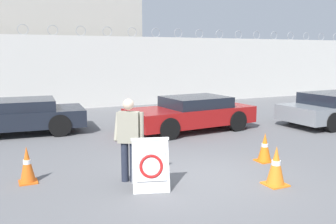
% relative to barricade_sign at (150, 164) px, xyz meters
% --- Properties ---
extents(ground_plane, '(90.00, 90.00, 0.00)m').
position_rel_barricade_sign_xyz_m(ground_plane, '(1.13, 0.16, -0.50)').
color(ground_plane, slate).
extents(perimeter_wall, '(36.00, 0.30, 3.85)m').
position_rel_barricade_sign_xyz_m(perimeter_wall, '(1.13, 11.31, 1.21)').
color(perimeter_wall, silver).
rests_on(perimeter_wall, ground_plane).
extents(building_block, '(9.93, 7.13, 6.49)m').
position_rel_barricade_sign_xyz_m(building_block, '(-0.21, 16.40, 2.75)').
color(building_block, '#B2ADA3').
rests_on(building_block, ground_plane).
extents(barricade_sign, '(0.84, 0.80, 1.01)m').
position_rel_barricade_sign_xyz_m(barricade_sign, '(0.00, 0.00, 0.00)').
color(barricade_sign, white).
rests_on(barricade_sign, ground_plane).
extents(security_guard, '(0.57, 0.59, 1.71)m').
position_rel_barricade_sign_xyz_m(security_guard, '(-0.22, 0.59, 0.45)').
color(security_guard, '#232838').
rests_on(security_guard, ground_plane).
extents(traffic_cone_near, '(0.43, 0.43, 0.80)m').
position_rel_barricade_sign_xyz_m(traffic_cone_near, '(2.34, -0.84, -0.10)').
color(traffic_cone_near, orange).
rests_on(traffic_cone_near, ground_plane).
extents(traffic_cone_mid, '(0.38, 0.38, 0.70)m').
position_rel_barricade_sign_xyz_m(traffic_cone_mid, '(3.21, 0.57, -0.15)').
color(traffic_cone_mid, orange).
rests_on(traffic_cone_mid, ground_plane).
extents(traffic_cone_far, '(0.36, 0.36, 0.76)m').
position_rel_barricade_sign_xyz_m(traffic_cone_far, '(-2.13, 1.37, -0.12)').
color(traffic_cone_far, orange).
rests_on(traffic_cone_far, ground_plane).
extents(parked_car_front_coupe, '(4.55, 2.25, 1.12)m').
position_rel_barricade_sign_xyz_m(parked_car_front_coupe, '(-2.11, 6.47, 0.09)').
color(parked_car_front_coupe, black).
rests_on(parked_car_front_coupe, ground_plane).
extents(parked_car_rear_sedan, '(4.42, 2.20, 1.15)m').
position_rel_barricade_sign_xyz_m(parked_car_rear_sedan, '(3.35, 4.57, 0.10)').
color(parked_car_rear_sedan, black).
rests_on(parked_car_rear_sedan, ground_plane).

